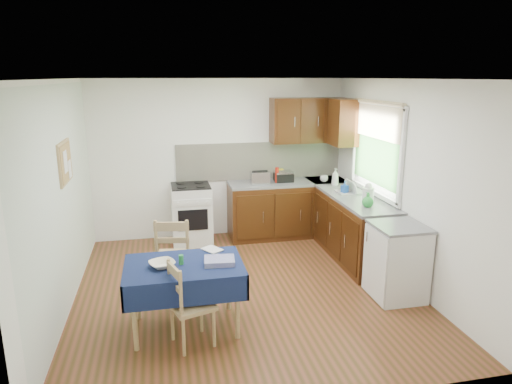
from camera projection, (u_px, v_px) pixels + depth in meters
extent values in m
plane|color=#4A3313|center=(245.00, 289.00, 5.58)|extent=(4.20, 4.20, 0.00)
cube|color=white|center=(244.00, 79.00, 4.96)|extent=(4.00, 4.20, 0.02)
cube|color=white|center=(220.00, 159.00, 7.26)|extent=(4.00, 0.02, 2.50)
cube|color=white|center=(298.00, 259.00, 3.28)|extent=(4.00, 0.02, 2.50)
cube|color=silver|center=(60.00, 200.00, 4.86)|extent=(0.02, 4.20, 2.50)
cube|color=white|center=(402.00, 182.00, 5.67)|extent=(0.02, 4.20, 2.50)
cube|color=#331609|center=(288.00, 210.00, 7.39)|extent=(1.90, 0.60, 0.86)
cube|color=#331609|center=(354.00, 229.00, 6.43)|extent=(0.60, 1.70, 0.86)
cube|color=slate|center=(288.00, 183.00, 7.28)|extent=(1.90, 0.60, 0.04)
cube|color=slate|center=(356.00, 199.00, 6.32)|extent=(0.60, 1.70, 0.04)
cube|color=slate|center=(327.00, 181.00, 7.41)|extent=(0.60, 0.60, 0.04)
cube|color=beige|center=(260.00, 161.00, 7.39)|extent=(2.70, 0.02, 0.60)
cube|color=#331609|center=(308.00, 120.00, 7.23)|extent=(1.20, 0.35, 0.70)
cube|color=#331609|center=(344.00, 122.00, 6.91)|extent=(0.35, 0.50, 0.70)
cube|color=white|center=(192.00, 214.00, 7.07)|extent=(0.60, 0.60, 0.90)
cube|color=black|center=(191.00, 186.00, 6.96)|extent=(0.58, 0.58, 0.02)
cube|color=black|center=(193.00, 220.00, 6.78)|extent=(0.44, 0.01, 0.32)
cube|color=#275523|center=(376.00, 153.00, 6.27)|extent=(0.01, 1.40, 0.85)
cube|color=white|center=(378.00, 105.00, 6.11)|extent=(0.04, 1.48, 0.06)
cube|color=white|center=(373.00, 192.00, 6.41)|extent=(0.04, 1.48, 0.06)
cube|color=tan|center=(376.00, 122.00, 6.16)|extent=(0.02, 1.36, 0.44)
cube|color=white|center=(397.00, 263.00, 5.30)|extent=(0.55, 0.58, 0.85)
cube|color=slate|center=(400.00, 226.00, 5.19)|extent=(0.58, 0.60, 0.03)
cube|color=#A27E51|center=(65.00, 162.00, 5.07)|extent=(0.02, 0.62, 0.47)
cube|color=olive|center=(66.00, 162.00, 5.07)|extent=(0.01, 0.56, 0.41)
cube|color=white|center=(66.00, 162.00, 4.99)|extent=(0.00, 0.18, 0.24)
cube|color=white|center=(70.00, 169.00, 5.21)|extent=(0.00, 0.15, 0.20)
cube|color=#0F1B3F|center=(184.00, 266.00, 4.55)|extent=(1.13, 0.76, 0.03)
cube|color=#0F1B3F|center=(187.00, 294.00, 4.21)|extent=(1.17, 0.02, 0.26)
cube|color=#0F1B3F|center=(182.00, 261.00, 4.95)|extent=(1.17, 0.02, 0.26)
cube|color=#0F1B3F|center=(125.00, 281.00, 4.46)|extent=(0.02, 0.80, 0.26)
cube|color=#0F1B3F|center=(241.00, 271.00, 4.69)|extent=(0.02, 0.80, 0.26)
cylinder|color=#A27E51|center=(135.00, 318.00, 4.26)|extent=(0.05, 0.05, 0.68)
cylinder|color=#A27E51|center=(237.00, 307.00, 4.45)|extent=(0.05, 0.05, 0.68)
cylinder|color=#A27E51|center=(137.00, 289.00, 4.82)|extent=(0.05, 0.05, 0.68)
cylinder|color=#A27E51|center=(228.00, 281.00, 5.02)|extent=(0.05, 0.05, 0.68)
cube|color=#A27E51|center=(175.00, 257.00, 5.37)|extent=(0.50, 0.50, 0.04)
cube|color=#A27E51|center=(171.00, 233.00, 5.10)|extent=(0.39, 0.10, 0.31)
cylinder|color=#A27E51|center=(192.00, 269.00, 5.60)|extent=(0.04, 0.04, 0.46)
cylinder|color=#A27E51|center=(164.00, 269.00, 5.59)|extent=(0.04, 0.04, 0.46)
cylinder|color=#A27E51|center=(189.00, 281.00, 5.26)|extent=(0.04, 0.04, 0.46)
cylinder|color=#A27E51|center=(159.00, 282.00, 5.25)|extent=(0.04, 0.04, 0.46)
cube|color=#A27E51|center=(192.00, 305.00, 4.35)|extent=(0.48, 0.48, 0.04)
cube|color=#A27E51|center=(175.00, 278.00, 4.20)|extent=(0.13, 0.33, 0.27)
cylinder|color=#A27E51|center=(214.00, 327.00, 4.35)|extent=(0.03, 0.03, 0.41)
cylinder|color=#A27E51|center=(201.00, 313.00, 4.60)|extent=(0.03, 0.03, 0.41)
cylinder|color=#A27E51|center=(184.00, 336.00, 4.20)|extent=(0.03, 0.03, 0.41)
cylinder|color=#A27E51|center=(172.00, 321.00, 4.46)|extent=(0.03, 0.03, 0.41)
cube|color=#B7B7BB|center=(260.00, 178.00, 7.06)|extent=(0.29, 0.18, 0.20)
cube|color=black|center=(260.00, 171.00, 7.03)|extent=(0.24, 0.02, 0.02)
cube|color=black|center=(284.00, 177.00, 7.26)|extent=(0.28, 0.24, 0.13)
cube|color=#B7B7BB|center=(284.00, 172.00, 7.24)|extent=(0.28, 0.24, 0.03)
cylinder|color=#B71C0E|center=(277.00, 175.00, 7.15)|extent=(0.06, 0.06, 0.25)
cube|color=gold|center=(279.00, 174.00, 7.39)|extent=(0.15, 0.12, 0.17)
cube|color=#99999F|center=(351.00, 192.00, 6.56)|extent=(0.39, 0.30, 0.02)
cylinder|color=white|center=(351.00, 186.00, 6.54)|extent=(0.05, 0.19, 0.19)
cylinder|color=white|center=(368.00, 195.00, 6.06)|extent=(0.15, 0.15, 0.19)
sphere|color=white|center=(369.00, 186.00, 6.03)|extent=(0.10, 0.10, 0.10)
imported|color=white|center=(324.00, 179.00, 7.24)|extent=(0.15, 0.15, 0.10)
imported|color=white|center=(335.00, 177.00, 6.95)|extent=(0.13, 0.13, 0.27)
imported|color=#1E50AF|center=(345.00, 187.00, 6.49)|extent=(0.11, 0.11, 0.18)
imported|color=green|center=(368.00, 200.00, 5.83)|extent=(0.21, 0.21, 0.19)
imported|color=#F3ECC7|center=(162.00, 264.00, 4.47)|extent=(0.32, 0.32, 0.06)
imported|color=white|center=(207.00, 252.00, 4.85)|extent=(0.25, 0.26, 0.02)
cylinder|color=#238138|center=(181.00, 260.00, 4.53)|extent=(0.05, 0.05, 0.10)
cube|color=navy|center=(219.00, 261.00, 4.56)|extent=(0.32, 0.26, 0.05)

